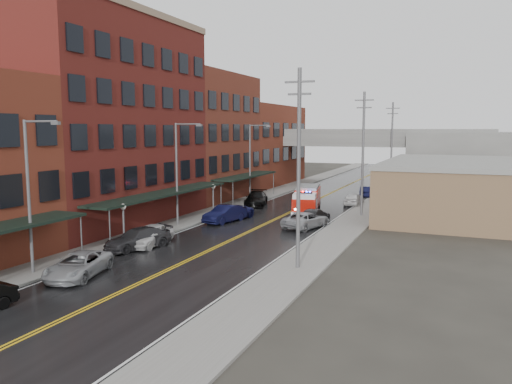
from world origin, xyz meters
The scene contains 33 objects.
ground centered at (0.00, 0.00, 0.00)m, with size 220.00×220.00×0.00m, color #2D2B26.
road centered at (0.00, 30.00, 0.01)m, with size 11.00×160.00×0.02m, color black.
sidewalk_left centered at (-7.30, 30.00, 0.07)m, with size 3.00×160.00×0.15m, color slate.
sidewalk_right centered at (7.30, 30.00, 0.07)m, with size 3.00×160.00×0.15m, color slate.
curb_left centered at (-5.65, 30.00, 0.07)m, with size 0.30×160.00×0.15m, color gray.
curb_right centered at (5.65, 30.00, 0.07)m, with size 0.30×160.00×0.15m, color gray.
brick_building_b centered at (-13.30, 23.00, 9.00)m, with size 9.00×20.00×18.00m, color #5C1C18.
brick_building_c centered at (-13.30, 40.50, 7.50)m, with size 9.00×15.00×15.00m, color brown.
brick_building_far centered at (-13.30, 58.00, 6.00)m, with size 9.00×20.00×12.00m, color maroon.
tan_building centered at (16.00, 40.00, 2.50)m, with size 14.00×22.00×5.00m, color #816345.
right_far_block centered at (18.00, 70.00, 4.00)m, with size 18.00×30.00×8.00m, color slate.
awning_1 centered at (-7.49, 23.00, 2.99)m, with size 2.60×18.00×3.09m.
awning_2 centered at (-7.49, 40.50, 2.99)m, with size 2.60×13.00×3.09m.
globe_lamp_1 centered at (-6.40, 16.00, 2.31)m, with size 0.44×0.44×3.12m.
globe_lamp_2 centered at (-6.40, 30.00, 2.31)m, with size 0.44×0.44×3.12m.
street_lamp_0 centered at (-6.55, 8.00, 5.19)m, with size 2.64×0.22×9.00m.
street_lamp_1 centered at (-6.55, 24.00, 5.19)m, with size 2.64×0.22×9.00m.
street_lamp_2 centered at (-6.55, 40.00, 5.19)m, with size 2.64×0.22×9.00m.
utility_pole_0 centered at (7.20, 15.00, 6.31)m, with size 1.80×0.24×12.00m.
utility_pole_1 centered at (7.20, 35.00, 6.31)m, with size 1.80×0.24×12.00m.
utility_pole_2 centered at (7.20, 55.00, 6.31)m, with size 1.80×0.24×12.00m.
overpass centered at (0.00, 62.00, 5.99)m, with size 40.00×10.00×7.50m.
fire_truck centered at (1.57, 35.36, 1.43)m, with size 4.00×7.52×2.63m.
parked_car_left_2 centered at (-4.00, 8.68, 0.70)m, with size 2.32×5.02×1.40m, color #96999D.
parked_car_left_3 centered at (-4.97, 15.70, 0.73)m, with size 2.05×5.05×1.47m, color #2C2B2E.
parked_car_left_4 centered at (-4.68, 16.80, 0.78)m, with size 1.85×4.60×1.57m, color silver.
parked_car_left_5 centered at (-3.74, 27.20, 0.78)m, with size 1.66×4.75×1.56m, color black.
parked_car_left_6 centered at (-3.82, 28.80, 0.66)m, with size 2.20×4.77×1.33m, color #111443.
parked_car_left_7 centered at (-5.00, 37.60, 0.79)m, with size 2.20×5.42×1.57m, color black.
parked_car_right_0 centered at (3.87, 27.58, 0.69)m, with size 2.30×4.99×1.39m, color #96989D.
parked_car_right_1 centered at (3.93, 29.82, 0.69)m, with size 1.93×4.74×1.37m, color black.
parked_car_right_2 centered at (5.00, 42.02, 0.73)m, with size 1.72×4.27×1.46m, color silver.
parked_car_right_3 centered at (5.00, 49.47, 0.68)m, with size 1.44×4.13×1.36m, color black.
Camera 1 is at (16.26, -13.13, 8.47)m, focal length 35.00 mm.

